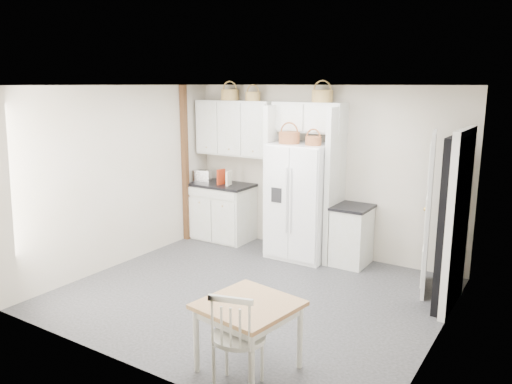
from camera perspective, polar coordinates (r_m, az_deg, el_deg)
The scene contains 27 objects.
floor at distance 6.48m, azimuth -0.47°, elevation -11.56°, with size 4.50×4.50×0.00m, color #272727.
ceiling at distance 5.93m, azimuth -0.52°, elevation 12.10°, with size 4.50×4.50×0.00m, color white.
wall_back at distance 7.80m, azimuth 7.52°, elevation 2.43°, with size 4.50×4.50×0.00m, color #B7AC91.
wall_left at distance 7.51m, azimuth -15.07°, elevation 1.74°, with size 4.00×4.00×0.00m, color #B7AC91.
wall_right at distance 5.24m, azimuth 20.68°, elevation -3.12°, with size 4.00×4.00×0.00m, color #B7AC91.
refrigerator at distance 7.60m, azimuth 5.17°, elevation -1.03°, with size 0.90×0.73×1.75m, color white.
base_cab_left at distance 8.56m, azimuth -3.78°, elevation -2.33°, with size 1.00×0.63×0.93m, color beige.
base_cab_right at distance 7.48m, azimuth 10.88°, elevation -5.01°, with size 0.48×0.58×0.85m, color beige.
dining_table at distance 4.80m, azimuth -0.86°, elevation -16.16°, with size 0.80×0.80×0.67m, color brown.
windsor_chair at distance 4.46m, azimuth -2.03°, elevation -16.25°, with size 0.48×0.43×0.98m, color beige.
counter_left at distance 8.45m, azimuth -3.82°, elevation 0.84°, with size 1.04×0.67×0.04m, color black.
counter_right at distance 7.37m, azimuth 11.02°, elevation -1.73°, with size 0.52×0.61×0.04m, color black.
toaster at distance 8.62m, azimuth -6.14°, elevation 1.85°, with size 0.29×0.17×0.20m, color silver.
cookbook_red at distance 8.34m, azimuth -4.01°, elevation 1.74°, with size 0.04×0.17×0.26m, color #A22A10.
cookbook_cream at distance 8.26m, azimuth -3.15°, elevation 1.56°, with size 0.03×0.16×0.24m, color beige.
basket_upper_b at distance 8.35m, azimuth -3.01°, elevation 11.03°, with size 0.30×0.30×0.18m, color olive.
basket_upper_c at distance 8.10m, azimuth -0.36°, elevation 10.88°, with size 0.25×0.25×0.14m, color olive.
basket_bridge_b at distance 7.51m, azimuth 7.57°, elevation 10.81°, with size 0.32×0.32×0.18m, color olive.
basket_fridge_a at distance 7.43m, azimuth 3.81°, elevation 6.20°, with size 0.32×0.32×0.17m, color brown.
basket_fridge_b at distance 7.25m, azimuth 6.57°, elevation 5.83°, with size 0.24×0.24×0.13m, color brown.
upper_cabinet at distance 8.31m, azimuth -2.35°, elevation 7.31°, with size 1.40×0.34×0.90m, color beige.
bridge_cabinet at distance 7.61m, azimuth 6.11°, elevation 8.49°, with size 1.12×0.34×0.45m, color beige.
fridge_panel_left at distance 7.86m, azimuth 2.20°, elevation 1.50°, with size 0.08×0.60×2.30m, color beige.
fridge_panel_right at distance 7.41m, azimuth 9.03°, elevation 0.69°, with size 0.08×0.60×2.30m, color beige.
trim_post at distance 8.43m, azimuth -8.10°, elevation 3.16°, with size 0.09×0.09×2.60m, color #452B13.
doorway_void at distance 6.28m, azimuth 21.61°, elevation -3.32°, with size 0.18×0.85×2.05m, color black.
door_slab at distance 6.66m, azimuth 19.14°, elevation -2.26°, with size 0.80×0.04×2.05m, color white.
Camera 1 is at (3.22, -4.98, 2.62)m, focal length 35.00 mm.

